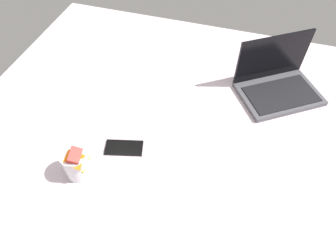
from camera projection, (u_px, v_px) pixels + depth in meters
bed_mattress at (188, 136)px, 129.62cm from camera, size 180.00×140.00×18.00cm
laptop at (277, 83)px, 130.76cm from camera, size 40.22×37.51×23.00cm
snack_cup at (76, 163)px, 103.16cm from camera, size 9.00×9.00×14.70cm
cell_phone at (124, 148)px, 114.18cm from camera, size 15.25×10.06×0.80cm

